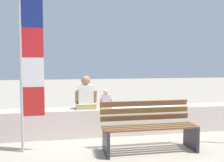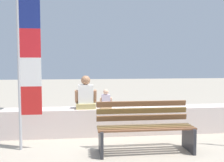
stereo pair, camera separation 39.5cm
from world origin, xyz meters
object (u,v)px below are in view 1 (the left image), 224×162
(park_bench, at_px, (148,127))
(person_child, at_px, (106,101))
(person_adult, at_px, (86,96))
(kite_purple, at_px, (24,25))
(flag_banner, at_px, (29,49))

(park_bench, height_order, person_child, person_child)
(person_adult, height_order, kite_purple, kite_purple)
(park_bench, relative_size, kite_purple, 1.67)
(person_child, distance_m, kite_purple, 3.39)
(person_child, bearing_deg, flag_banner, -151.22)
(flag_banner, height_order, kite_purple, flag_banner)
(park_bench, height_order, kite_purple, kite_purple)
(flag_banner, bearing_deg, person_adult, 37.84)
(person_child, bearing_deg, park_bench, -62.52)
(park_bench, height_order, person_adult, person_adult)
(park_bench, distance_m, kite_purple, 4.64)
(person_child, height_order, flag_banner, flag_banner)
(park_bench, relative_size, flag_banner, 0.53)
(kite_purple, bearing_deg, person_child, -44.92)
(person_adult, xyz_separation_m, kite_purple, (-1.54, 1.98, 1.77))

